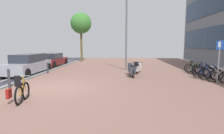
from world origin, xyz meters
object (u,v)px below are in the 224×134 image
at_px(bicycle_rack_04, 195,69).
at_px(parked_car_far, 52,60).
at_px(scooter_near, 137,68).
at_px(lamp_post, 126,25).
at_px(bicycle_rack_03, 202,71).
at_px(parking_sign, 219,57).
at_px(bicycle_rack_02, 203,72).
at_px(bollard_far, 48,68).
at_px(bicycle_rack_00, 219,77).
at_px(bicycle_rack_01, 210,74).
at_px(scooter_mid, 132,70).
at_px(bollard_near, 9,79).
at_px(street_tree, 81,24).
at_px(bicycle_rack_05, 193,68).
at_px(bicycle_foreground, 21,92).
at_px(parked_car_near, 28,64).

distance_m(bicycle_rack_04, parked_car_far, 12.78).
distance_m(scooter_near, lamp_post, 3.82).
xyz_separation_m(bicycle_rack_03, parking_sign, (-0.20, -2.37, 1.11)).
height_order(bicycle_rack_02, bollard_far, bicycle_rack_02).
height_order(bicycle_rack_00, bicycle_rack_04, bicycle_rack_00).
bearing_deg(bicycle_rack_03, bicycle_rack_01, -96.51).
relative_size(scooter_mid, bollard_near, 2.02).
relative_size(street_tree, bollard_far, 7.56).
bearing_deg(bicycle_rack_05, lamp_post, 169.20).
height_order(scooter_mid, bollard_near, bollard_near).
xyz_separation_m(bicycle_foreground, parked_car_far, (-3.16, 10.86, 0.22)).
height_order(street_tree, bollard_near, street_tree).
height_order(bicycle_rack_00, street_tree, street_tree).
height_order(bicycle_rack_03, bollard_far, bicycle_rack_03).
distance_m(bicycle_rack_01, lamp_post, 7.20).
bearing_deg(bollard_far, parked_car_far, 107.88).
xyz_separation_m(bicycle_rack_00, bicycle_rack_02, (-0.19, 1.50, 0.01)).
height_order(bicycle_rack_05, parked_car_near, parked_car_near).
height_order(bicycle_foreground, parked_car_near, parked_car_near).
relative_size(bicycle_rack_00, bicycle_rack_04, 1.01).
distance_m(bicycle_rack_00, street_tree, 16.45).
xyz_separation_m(bicycle_rack_04, parked_car_far, (-12.17, 3.88, 0.28)).
bearing_deg(bicycle_foreground, bicycle_rack_04, 37.72).
bearing_deg(bicycle_rack_05, bicycle_rack_03, -87.82).
bearing_deg(bicycle_foreground, scooter_near, 54.76).
bearing_deg(bicycle_rack_00, bicycle_foreground, -156.50).
bearing_deg(bollard_near, parking_sign, 9.76).
bearing_deg(bicycle_rack_02, bollard_far, 174.45).
height_order(bicycle_rack_02, bicycle_rack_05, bicycle_rack_02).
xyz_separation_m(bicycle_foreground, bicycle_rack_02, (8.96, 5.48, -0.05)).
bearing_deg(bicycle_foreground, bicycle_rack_05, 40.12).
relative_size(bicycle_rack_01, bicycle_rack_04, 1.06).
height_order(bicycle_foreground, bollard_far, bicycle_foreground).
height_order(bicycle_foreground, lamp_post, lamp_post).
height_order(bicycle_rack_03, scooter_mid, bicycle_rack_03).
height_order(bicycle_rack_05, bollard_near, bollard_near).
bearing_deg(bicycle_rack_02, bicycle_rack_05, 84.90).
distance_m(bicycle_foreground, bollard_near, 2.66).
xyz_separation_m(bicycle_foreground, parked_car_near, (-3.08, 6.28, 0.30)).
bearing_deg(lamp_post, bicycle_rack_03, -25.53).
distance_m(scooter_mid, street_tree, 12.51).
bearing_deg(bollard_far, bicycle_rack_03, -1.52).
bearing_deg(bicycle_rack_05, street_tree, 142.30).
xyz_separation_m(bicycle_foreground, bollard_near, (-1.76, 2.00, 0.08)).
xyz_separation_m(bicycle_rack_00, parked_car_near, (-12.23, 2.31, 0.36)).
height_order(bicycle_rack_00, bicycle_rack_02, bicycle_rack_02).
bearing_deg(bicycle_rack_00, street_tree, 131.52).
bearing_deg(bollard_near, street_tree, 88.40).
distance_m(bicycle_rack_04, bicycle_rack_05, 0.76).
xyz_separation_m(parking_sign, bollard_far, (-10.78, 2.66, -1.06)).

